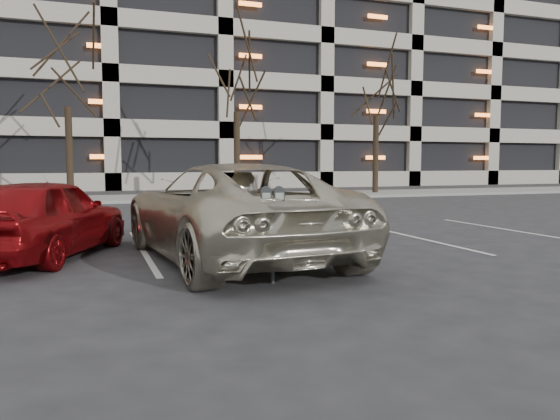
% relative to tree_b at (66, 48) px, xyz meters
% --- Properties ---
extents(ground, '(140.00, 140.00, 0.00)m').
position_rel_tree_b_xyz_m(ground, '(3.00, -16.00, -6.12)').
color(ground, '#28282B').
rests_on(ground, ground).
extents(sidewalk, '(80.00, 4.00, 0.12)m').
position_rel_tree_b_xyz_m(sidewalk, '(3.00, 0.00, -6.06)').
color(sidewalk, gray).
rests_on(sidewalk, ground).
extents(stall_lines, '(16.90, 5.20, 0.00)m').
position_rel_tree_b_xyz_m(stall_lines, '(1.60, -13.70, -6.11)').
color(stall_lines, silver).
rests_on(stall_lines, ground).
extents(parking_garage, '(52.00, 20.00, 19.00)m').
position_rel_tree_b_xyz_m(parking_garage, '(15.00, 17.84, 3.14)').
color(parking_garage, black).
rests_on(parking_garage, ground).
extents(tree_b, '(3.73, 3.73, 8.47)m').
position_rel_tree_b_xyz_m(tree_b, '(0.00, 0.00, 0.00)').
color(tree_b, black).
rests_on(tree_b, ground).
extents(tree_c, '(3.72, 3.72, 8.46)m').
position_rel_tree_b_xyz_m(tree_c, '(7.00, 0.00, -0.01)').
color(tree_c, black).
rests_on(tree_c, ground).
extents(tree_d, '(3.76, 3.76, 8.55)m').
position_rel_tree_b_xyz_m(tree_d, '(14.00, 0.00, 0.06)').
color(tree_d, black).
rests_on(tree_d, ground).
extents(parking_meter, '(0.34, 0.20, 1.25)m').
position_rel_tree_b_xyz_m(parking_meter, '(2.96, -17.06, -5.16)').
color(parking_meter, black).
rests_on(parking_meter, ground).
extents(suv_silver, '(3.13, 5.87, 1.58)m').
position_rel_tree_b_xyz_m(suv_silver, '(2.93, -15.06, -5.33)').
color(suv_silver, beige).
rests_on(suv_silver, ground).
extents(car_red, '(3.05, 4.30, 1.36)m').
position_rel_tree_b_xyz_m(car_red, '(-0.02, -13.98, -5.44)').
color(car_red, maroon).
rests_on(car_red, ground).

